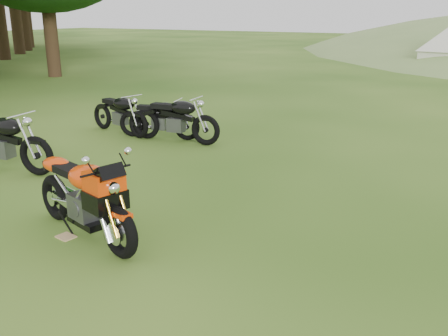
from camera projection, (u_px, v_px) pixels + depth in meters
The scene contains 8 objects.
ground at pixel (190, 251), 5.88m from camera, with size 120.00×120.00×0.00m, color #204A0F.
treeline at pixel (33, 62), 27.65m from camera, with size 28.00×32.00×14.00m, color black, non-canonical shape.
sport_motorcycle at pixel (83, 190), 6.09m from camera, with size 2.06×0.52×1.24m, color #E13A07, non-canonical shape.
plywood_board at pixel (66, 237), 6.24m from camera, with size 0.22×0.18×0.02m, color tan.
vintage_moto_a at pixel (0, 140), 8.69m from camera, with size 2.16×0.50×1.14m, color black, non-canonical shape.
vintage_moto_b at pixel (119, 112), 11.39m from camera, with size 1.89×0.44×1.00m, color black, non-canonical shape.
vintage_moto_c at pixel (175, 118), 10.63m from camera, with size 2.02×0.47×1.06m, color black, non-canonical shape.
vintage_moto_d at pixel (159, 117), 10.94m from camera, with size 1.81×0.42×0.95m, color black, non-canonical shape.
Camera 1 is at (2.93, -4.45, 2.71)m, focal length 40.00 mm.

